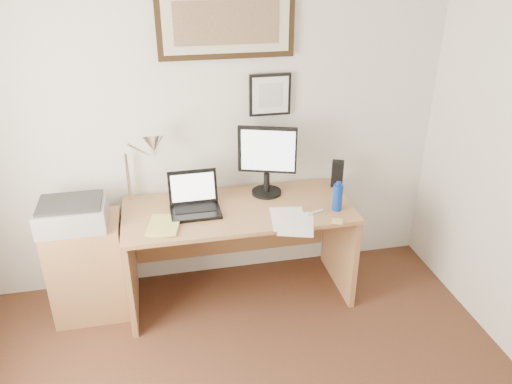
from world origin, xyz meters
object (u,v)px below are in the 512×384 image
object	(u,v)px
side_cabinet	(89,268)
printer	(72,214)
book	(149,226)
lcd_monitor	(267,158)
water_bottle	(338,197)
laptop	(195,203)
desk	(237,231)

from	to	relation	value
side_cabinet	printer	world-z (taller)	printer
side_cabinet	book	size ratio (longest dim) A/B	2.69
book	lcd_monitor	distance (m)	0.96
side_cabinet	book	xyz separation A→B (m)	(0.45, -0.19, 0.40)
water_bottle	lcd_monitor	size ratio (longest dim) A/B	0.37
side_cabinet	book	bearing A→B (deg)	-22.40
book	laptop	distance (m)	0.36
laptop	printer	distance (m)	0.81
book	printer	distance (m)	0.52
side_cabinet	lcd_monitor	bearing A→B (deg)	5.50
water_bottle	printer	world-z (taller)	water_bottle
lcd_monitor	printer	xyz separation A→B (m)	(-1.35, -0.16, -0.22)
printer	desk	bearing A→B (deg)	3.37
water_bottle	lcd_monitor	world-z (taller)	lcd_monitor
side_cabinet	laptop	xyz separation A→B (m)	(0.77, -0.02, 0.44)
desk	printer	xyz separation A→B (m)	(-1.11, -0.07, 0.30)
book	side_cabinet	bearing A→B (deg)	157.60
side_cabinet	water_bottle	bearing A→B (deg)	-6.99
side_cabinet	water_bottle	xyz separation A→B (m)	(1.74, -0.21, 0.48)
water_bottle	laptop	xyz separation A→B (m)	(-0.97, 0.19, -0.04)
water_bottle	desk	size ratio (longest dim) A/B	0.12
water_bottle	lcd_monitor	distance (m)	0.57
laptop	lcd_monitor	bearing A→B (deg)	14.83
water_bottle	printer	size ratio (longest dim) A/B	0.44
desk	laptop	distance (m)	0.42
side_cabinet	desk	size ratio (longest dim) A/B	0.46
book	lcd_monitor	size ratio (longest dim) A/B	0.52
book	printer	world-z (taller)	printer
side_cabinet	desk	distance (m)	1.08
side_cabinet	laptop	world-z (taller)	laptop
laptop	printer	world-z (taller)	laptop
lcd_monitor	laptop	bearing A→B (deg)	-165.17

